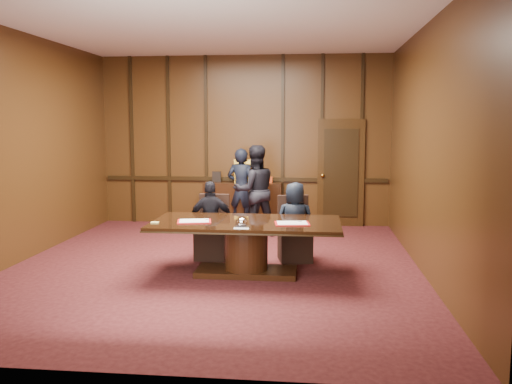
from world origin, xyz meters
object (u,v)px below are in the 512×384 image
Objects in this scene: signatory_right at (295,222)px; sideboard at (243,202)px; signatory_left at (211,221)px; witness_left at (241,188)px; conference_table at (246,239)px; witness_right at (255,191)px.

sideboard is at bearing -66.51° from signatory_right.
signatory_left is at bearing 0.94° from signatory_right.
sideboard is at bearing -103.13° from signatory_left.
sideboard is 0.99× the size of witness_left.
signatory_left is (-0.65, 0.80, 0.10)m from conference_table.
conference_table is at bearing 71.28° from witness_right.
witness_right is at bearing -114.94° from signatory_left.
witness_right is (0.35, -0.96, 0.37)m from sideboard.
witness_left is at bearing 98.82° from conference_table.
witness_left is (0.11, 2.67, 0.19)m from signatory_left.
sideboard is at bearing -92.33° from witness_right.
witness_right is at bearing 124.60° from witness_left.
sideboard is 1.31× the size of signatory_left.
signatory_right is at bearing 91.35° from witness_right.
signatory_right is at bearing 50.91° from conference_table.
conference_table is (0.52, -3.63, 0.02)m from sideboard.
sideboard is 0.61× the size of conference_table.
witness_left is 0.94× the size of witness_right.
signatory_left is 1.94m from witness_right.
sideboard is 3.07m from signatory_right.
signatory_right is at bearing -67.45° from sideboard.
sideboard reaches higher than conference_table.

